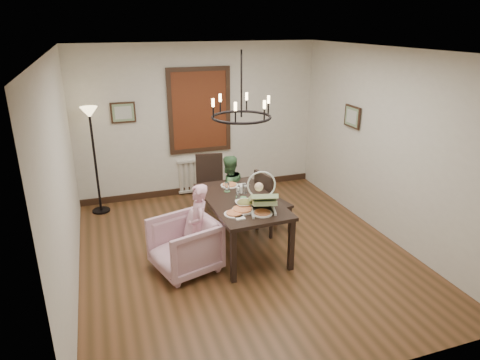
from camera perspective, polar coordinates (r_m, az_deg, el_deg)
room_shell at (r=6.02m, az=-0.60°, el=3.71°), size 4.51×5.00×2.81m
dining_table at (r=6.05m, az=0.17°, el=-3.34°), size 1.00×1.69×0.78m
chair_far at (r=7.21m, az=-3.92°, el=-0.83°), size 0.53×0.53×1.04m
chair_right at (r=6.66m, az=4.55°, el=-2.85°), size 0.54×0.54×1.01m
armchair at (r=5.73m, az=-7.39°, el=-8.65°), size 0.98×0.97×0.72m
elderly_woman at (r=5.76m, az=-5.47°, el=-7.05°), size 0.27×0.38×0.97m
seated_man at (r=6.89m, az=-1.51°, el=-2.18°), size 0.55×0.47×0.97m
baby_bouncer at (r=5.64m, az=3.03°, el=-2.26°), size 0.53×0.64×0.36m
salad_bowl at (r=5.79m, az=0.66°, el=-3.13°), size 0.31×0.31×0.08m
pizza_platter at (r=5.65m, az=0.33°, el=-3.98°), size 0.29×0.29×0.04m
drinking_glass at (r=5.95m, az=-0.26°, el=-2.19°), size 0.06×0.06×0.13m
window_blinds at (r=7.93m, az=-5.41°, el=9.20°), size 1.00×0.03×1.40m
radiator at (r=8.28m, az=-5.16°, el=0.71°), size 0.92×0.12×0.62m
picture_back at (r=7.73m, az=-15.32°, el=8.67°), size 0.42×0.03×0.36m
picture_right at (r=7.37m, az=14.74°, el=8.18°), size 0.03×0.42×0.36m
floor_lamp at (r=7.59m, az=-18.73°, el=2.23°), size 0.30×0.30×1.80m
chandelier at (r=5.66m, az=0.18°, el=8.40°), size 0.80×0.80×0.04m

